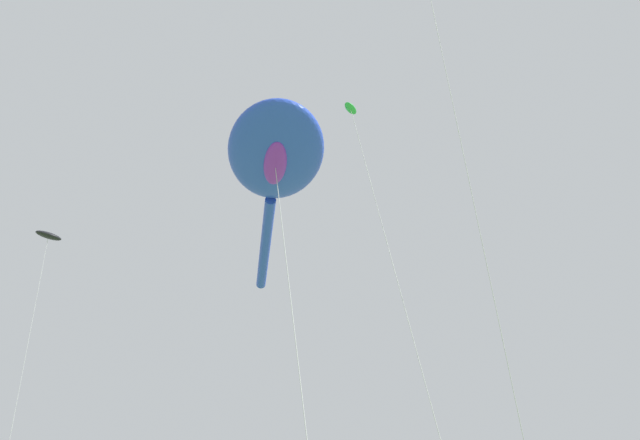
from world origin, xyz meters
The scene contains 4 objects.
big_show_kite centered at (-2.77, 14.74, 17.24)m, with size 6.36×11.67×17.90m.
small_kite_box_yellow centered at (-1.02, 7.40, 17.49)m, with size 3.98×3.21×20.46m.
small_kite_tiny_distant centered at (-9.02, 28.51, 19.78)m, with size 2.82×0.92×20.23m.
small_kite_diamond_red centered at (-1.70, 10.94, 15.98)m, with size 1.79×2.57×17.20m.
Camera 1 is at (-9.63, -0.25, 1.99)m, focal length 33.56 mm.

